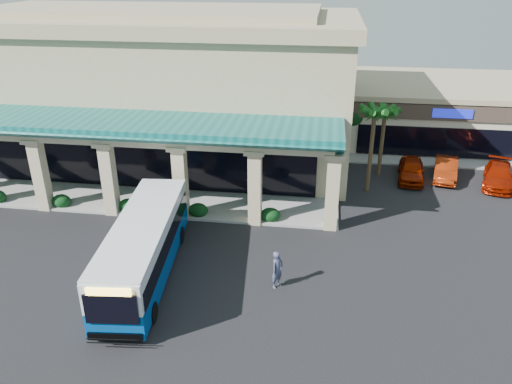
% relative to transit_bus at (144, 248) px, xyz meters
% --- Properties ---
extents(ground, '(110.00, 110.00, 0.00)m').
position_rel_transit_bus_xyz_m(ground, '(3.13, 1.00, -1.53)').
color(ground, black).
extents(main_building, '(30.80, 14.80, 11.35)m').
position_rel_transit_bus_xyz_m(main_building, '(-4.87, 17.00, 4.15)').
color(main_building, tan).
rests_on(main_building, ground).
extents(arcade, '(30.00, 6.20, 5.70)m').
position_rel_transit_bus_xyz_m(arcade, '(-4.87, 7.80, 1.32)').
color(arcade, '#0E5553').
rests_on(arcade, ground).
extents(strip_mall, '(22.50, 12.50, 4.90)m').
position_rel_transit_bus_xyz_m(strip_mall, '(21.13, 25.00, 0.92)').
color(strip_mall, beige).
rests_on(strip_mall, ground).
extents(palm_0, '(2.40, 2.40, 6.60)m').
position_rel_transit_bus_xyz_m(palm_0, '(11.63, 12.00, 1.77)').
color(palm_0, '#144D15').
rests_on(palm_0, ground).
extents(palm_1, '(2.40, 2.40, 5.80)m').
position_rel_transit_bus_xyz_m(palm_1, '(12.63, 15.00, 1.37)').
color(palm_1, '#144D15').
rests_on(palm_1, ground).
extents(broadleaf_tree, '(2.60, 2.60, 4.81)m').
position_rel_transit_bus_xyz_m(broadleaf_tree, '(10.63, 20.00, 0.88)').
color(broadleaf_tree, black).
rests_on(broadleaf_tree, ground).
extents(transit_bus, '(3.62, 11.14, 3.06)m').
position_rel_transit_bus_xyz_m(transit_bus, '(0.00, 0.00, 0.00)').
color(transit_bus, '#0449A1').
rests_on(transit_bus, ground).
extents(pedestrian, '(0.77, 0.84, 1.93)m').
position_rel_transit_bus_xyz_m(pedestrian, '(6.63, -0.08, -0.56)').
color(pedestrian, '#404564').
rests_on(pedestrian, ground).
extents(car_silver, '(2.30, 4.60, 1.50)m').
position_rel_transit_bus_xyz_m(car_silver, '(14.84, 14.38, -0.78)').
color(car_silver, '#811800').
rests_on(car_silver, ground).
extents(car_white, '(2.40, 4.62, 1.45)m').
position_rel_transit_bus_xyz_m(car_white, '(17.35, 14.96, -0.80)').
color(car_white, maroon).
rests_on(car_white, ground).
extents(car_red, '(3.28, 5.20, 1.40)m').
position_rel_transit_bus_xyz_m(car_red, '(20.80, 14.23, -0.83)').
color(car_red, '#981903').
rests_on(car_red, ground).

